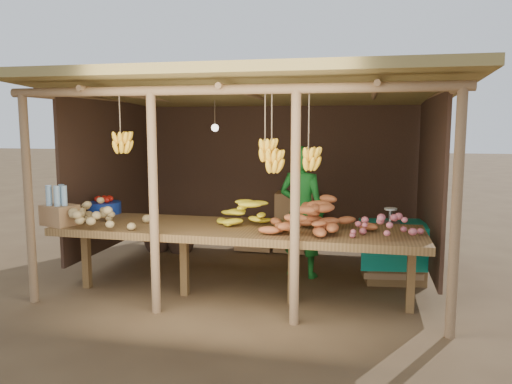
# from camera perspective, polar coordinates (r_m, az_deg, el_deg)

# --- Properties ---
(ground) EXTENTS (60.00, 60.00, 0.00)m
(ground) POSITION_cam_1_polar(r_m,az_deg,el_deg) (6.43, -0.00, -9.32)
(ground) COLOR brown
(ground) RESTS_ON ground
(stall_structure) EXTENTS (4.70, 3.50, 2.43)m
(stall_structure) POSITION_cam_1_polar(r_m,az_deg,el_deg) (6.15, -0.14, 8.03)
(stall_structure) COLOR #946F4C
(stall_structure) RESTS_ON ground
(counter) EXTENTS (3.90, 1.05, 0.80)m
(counter) POSITION_cam_1_polar(r_m,az_deg,el_deg) (5.35, -2.20, -4.63)
(counter) COLOR brown
(counter) RESTS_ON ground
(potato_heap) EXTENTS (1.03, 0.81, 0.36)m
(potato_heap) POSITION_cam_1_polar(r_m,az_deg,el_deg) (5.61, -17.29, -1.88)
(potato_heap) COLOR tan
(potato_heap) RESTS_ON counter
(sweet_potato_heap) EXTENTS (1.08, 0.68, 0.36)m
(sweet_potato_heap) POSITION_cam_1_polar(r_m,az_deg,el_deg) (5.09, 7.15, -2.53)
(sweet_potato_heap) COLOR #B25A2D
(sweet_potato_heap) RESTS_ON counter
(onion_heap) EXTENTS (0.77, 0.52, 0.35)m
(onion_heap) POSITION_cam_1_polar(r_m,az_deg,el_deg) (4.94, 14.70, -3.09)
(onion_heap) COLOR #B95A62
(onion_heap) RESTS_ON counter
(banana_pile) EXTENTS (0.70, 0.47, 0.35)m
(banana_pile) POSITION_cam_1_polar(r_m,az_deg,el_deg) (5.42, -0.91, -1.91)
(banana_pile) COLOR yellow
(banana_pile) RESTS_ON counter
(tomato_basin) EXTENTS (0.40, 0.40, 0.21)m
(tomato_basin) POSITION_cam_1_polar(r_m,az_deg,el_deg) (6.40, -16.93, -1.57)
(tomato_basin) COLOR navy
(tomato_basin) RESTS_ON counter
(bottle_box) EXTENTS (0.42, 0.37, 0.44)m
(bottle_box) POSITION_cam_1_polar(r_m,az_deg,el_deg) (5.80, -21.54, -1.89)
(bottle_box) COLOR #9B6F45
(bottle_box) RESTS_ON counter
(vendor) EXTENTS (0.68, 0.55, 1.63)m
(vendor) POSITION_cam_1_polar(r_m,az_deg,el_deg) (6.19, 5.24, -2.26)
(vendor) COLOR #176920
(vendor) RESTS_ON ground
(tarp_crate) EXTENTS (0.85, 0.76, 0.91)m
(tarp_crate) POSITION_cam_1_polar(r_m,az_deg,el_deg) (6.32, 15.40, -6.38)
(tarp_crate) COLOR brown
(tarp_crate) RESTS_ON ground
(carton_stack) EXTENTS (1.15, 0.44, 0.87)m
(carton_stack) POSITION_cam_1_polar(r_m,az_deg,el_deg) (7.46, 2.91, -3.90)
(carton_stack) COLOR #9B6F45
(carton_stack) RESTS_ON ground
(burlap_sacks) EXTENTS (0.78, 0.41, 0.55)m
(burlap_sacks) POSITION_cam_1_polar(r_m,az_deg,el_deg) (7.59, -9.92, -4.93)
(burlap_sacks) COLOR #402A1E
(burlap_sacks) RESTS_ON ground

